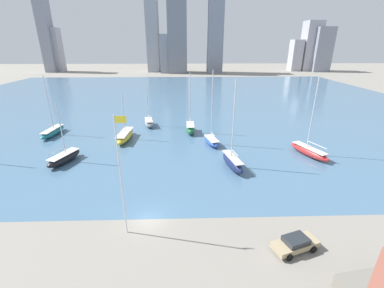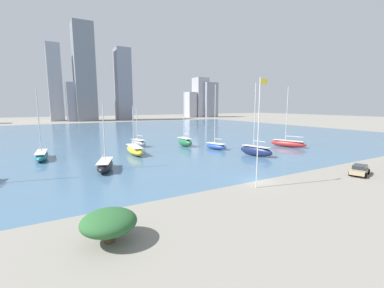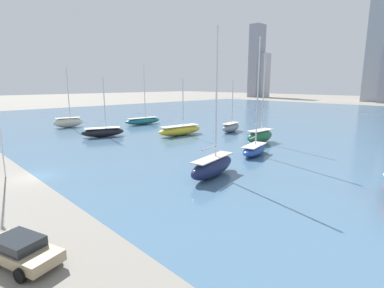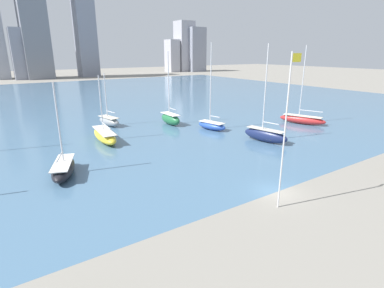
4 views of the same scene
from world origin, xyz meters
The scene contains 14 objects.
ground_plane centered at (0.00, 0.00, 0.00)m, with size 500.00×500.00×0.00m, color gray.
harbor_water centered at (0.00, 70.00, 0.00)m, with size 180.00×140.00×0.00m.
flag_pole centered at (-2.15, -2.21, 7.46)m, with size 1.24×0.14×13.91m.
yard_shrub centered at (-21.54, -6.41, 1.62)m, with size 4.28×4.28×2.52m.
distant_city_skyline centered at (12.79, 169.45, 23.56)m, with size 207.19×24.59×64.25m.
sailboat_gray centered at (-4.65, 37.93, 0.98)m, with size 3.38×6.48×10.11m.
sailboat_black centered at (-17.24, 16.66, 0.92)m, with size 4.69×7.86×10.75m.
sailboat_red centered at (28.30, 18.24, 0.97)m, with size 5.21×9.19×15.13m.
sailboat_green centered at (5.93, 32.32, 1.21)m, with size 2.16×6.28×14.02m.
sailboat_navy centered at (12.71, 13.50, 1.17)m, with size 3.47×7.90×15.08m.
sailboat_blue centered at (10.28, 24.47, 0.93)m, with size 3.60×6.45×15.40m.
sailboat_teal centered at (-26.29, 31.69, 0.90)m, with size 2.94×9.33×13.68m.
sailboat_yellow centered at (-8.73, 27.96, 0.97)m, with size 3.17×9.75×10.43m.
parked_sedan_tan centered at (15.94, -5.43, 0.81)m, with size 5.27×3.44×1.52m.
Camera 2 is at (-25.24, -25.70, 10.50)m, focal length 24.00 mm.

